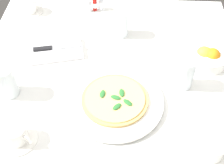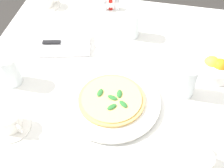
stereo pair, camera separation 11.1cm
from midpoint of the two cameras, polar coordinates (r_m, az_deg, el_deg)
The scene contains 16 objects.
ground_plane at distance 1.79m, azimuth -2.16°, elevation -15.06°, with size 8.00×8.00×0.00m, color #33302D.
dining_table at distance 1.28m, azimuth -2.92°, elevation -2.51°, with size 1.04×1.04×0.75m.
pizza_plate at distance 1.07m, azimuth -2.44°, elevation -3.45°, with size 0.34×0.34×0.02m.
pizza at distance 1.05m, azimuth -2.46°, elevation -2.98°, with size 0.23×0.23×0.02m.
coffee_cup_near_right at distance 0.97m, azimuth 14.92°, elevation -11.93°, with size 0.13×0.13×0.06m.
coffee_cup_far_left at distance 1.53m, azimuth -17.43°, elevation 13.60°, with size 0.13×0.13×0.07m.
coffee_cup_far_right at distance 1.03m, azimuth -20.58°, elevation -9.00°, with size 0.13×0.13×0.06m.
water_glass_back_corner at distance 1.15m, azimuth -21.74°, elevation 0.02°, with size 0.07×0.07×0.12m.
water_glass_near_left at distance 1.11m, azimuth 10.71°, elevation 1.68°, with size 0.07×0.07×0.12m.
water_glass_left_edge at distance 1.32m, azimuth -0.81°, elevation 10.83°, with size 0.07×0.07×0.11m.
napkin_folded at distance 1.28m, azimuth -13.05°, elevation 6.06°, with size 0.24×0.18×0.02m.
dinner_knife at distance 1.28m, azimuth -13.03°, elevation 6.54°, with size 0.19×0.06×0.01m.
citrus_bowl at distance 1.24m, azimuth 15.12°, elevation 4.77°, with size 0.15×0.15×0.07m.
hot_sauce_bottle at distance 1.48m, azimuth -5.45°, elevation 14.59°, with size 0.02×0.02×0.08m.
salt_shaker at distance 1.49m, azimuth -4.28°, elevation 14.51°, with size 0.03×0.03×0.06m.
pepper_shaker at distance 1.48m, azimuth -6.58°, elevation 14.09°, with size 0.03×0.03×0.06m.
Camera 1 is at (0.05, -0.82, 1.59)m, focal length 48.97 mm.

